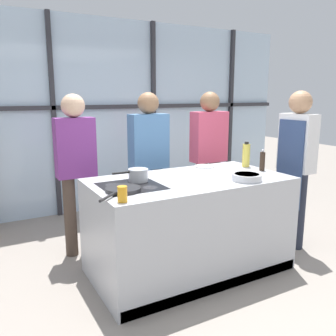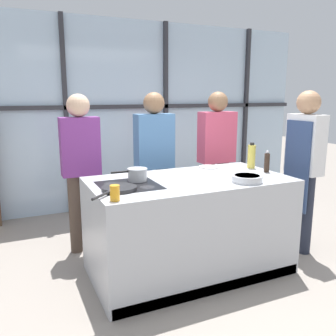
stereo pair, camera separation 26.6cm
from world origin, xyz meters
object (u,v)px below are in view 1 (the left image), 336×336
spectator_center_right (209,152)px  frying_pan (123,189)px  chef (296,159)px  juice_glass_near (122,194)px  mixing_bowl (247,177)px  white_plate (205,166)px  spectator_far_left (76,164)px  spectator_center_left (149,158)px  oil_bottle (246,155)px  saucepan (138,175)px  pepper_grinder (262,161)px

spectator_center_right → frying_pan: 1.89m
chef → juice_glass_near: 2.21m
mixing_bowl → white_plate: bearing=88.5°
spectator_far_left → spectator_center_right: 1.70m
spectator_center_left → spectator_far_left: bearing=0.0°
chef → white_plate: size_ratio=7.96×
spectator_center_right → chef: bearing=116.8°
juice_glass_near → oil_bottle: bearing=18.9°
chef → saucepan: chef is taller
frying_pan → saucepan: (0.25, 0.26, 0.05)m
spectator_far_left → white_plate: size_ratio=7.81×
frying_pan → oil_bottle: 1.61m
pepper_grinder → chef: bearing=-1.6°
white_plate → saucepan: bearing=-164.7°
chef → white_plate: chef is taller
chef → oil_bottle: bearing=62.6°
spectator_center_left → saucepan: bearing=57.8°
spectator_center_right → saucepan: size_ratio=5.15×
mixing_bowl → spectator_far_left: bearing=136.0°
oil_bottle → juice_glass_near: 1.79m
spectator_center_right → juice_glass_near: 2.13m
spectator_center_right → pepper_grinder: size_ratio=7.77×
pepper_grinder → juice_glass_near: (-1.70, -0.34, -0.04)m
frying_pan → pepper_grinder: size_ratio=1.93×
spectator_far_left → mixing_bowl: (1.26, -1.22, -0.03)m
juice_glass_near → pepper_grinder: bearing=11.2°
oil_bottle → juice_glass_near: size_ratio=2.30×
spectator_far_left → oil_bottle: spectator_far_left is taller
spectator_center_left → oil_bottle: 1.11m
spectator_far_left → frying_pan: size_ratio=3.95×
spectator_far_left → pepper_grinder: size_ratio=7.65×
spectator_far_left → juice_glass_near: size_ratio=14.44×
spectator_center_right → mixing_bowl: 1.30m
frying_pan → spectator_far_left: bearing=96.4°
frying_pan → juice_glass_near: size_ratio=3.65×
spectator_center_left → mixing_bowl: (0.41, -1.22, -0.03)m
spectator_far_left → mixing_bowl: spectator_far_left is taller
spectator_center_left → pepper_grinder: spectator_center_left is taller
spectator_center_left → spectator_center_right: (0.85, -0.00, 0.00)m
chef → frying_pan: size_ratio=4.03×
white_plate → juice_glass_near: 1.49m
saucepan → pepper_grinder: pepper_grinder is taller
chef → spectator_far_left: 2.39m
pepper_grinder → juice_glass_near: size_ratio=1.89×
chef → juice_glass_near: (-2.18, -0.32, -0.02)m
chef → juice_glass_near: bearing=98.4°
oil_bottle → chef: bearing=-27.4°
saucepan → mixing_bowl: (0.90, -0.46, -0.03)m
spectator_center_left → saucepan: (-0.48, -0.77, 0.00)m
frying_pan → saucepan: bearing=45.2°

